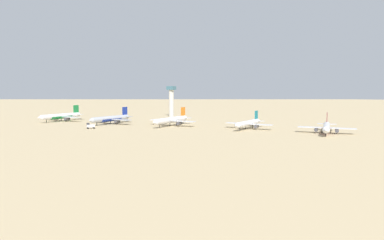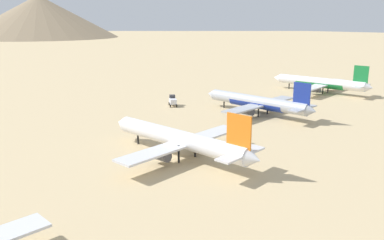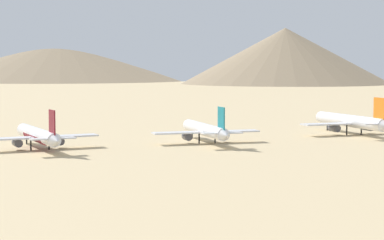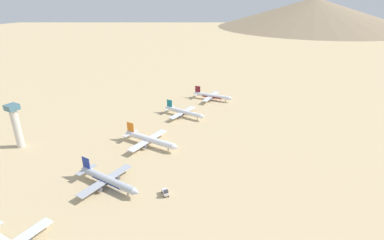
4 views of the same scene
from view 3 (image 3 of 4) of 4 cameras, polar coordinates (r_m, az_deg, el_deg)
The scene contains 7 objects.
ground_plane at distance 248.09m, azimuth 11.78°, elevation -1.09°, with size 1800.00×1800.00×0.00m, color tan.
parked_jet_2 at distance 247.27m, azimuth 12.44°, elevation -0.10°, with size 45.22×36.66×13.06m.
parked_jet_3 at distance 214.98m, azimuth 1.05°, elevation -0.79°, with size 40.29×32.76×11.61m.
parked_jet_4 at distance 203.51m, azimuth -12.09°, elevation -1.18°, with size 40.82×33.23×11.77m.
service_truck at distance 303.13m, azimuth 14.54°, elevation 0.24°, with size 5.59×5.25×3.90m.
desert_hill_2 at distance 890.37m, azimuth 7.38°, elevation 5.06°, with size 254.62×254.62×68.10m, color #8C775B.
desert_hill_3 at distance 1082.47m, azimuth -10.30°, elevation 4.87°, with size 381.65×381.65×66.67m, color #8C775B.
Camera 3 is at (-207.85, 133.42, 23.40)m, focal length 67.40 mm.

